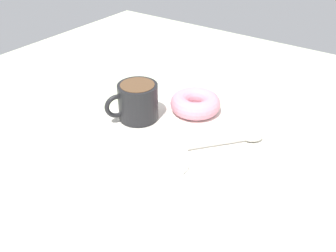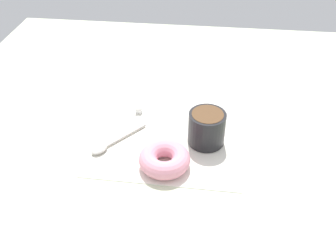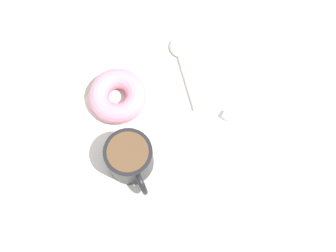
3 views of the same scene
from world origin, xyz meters
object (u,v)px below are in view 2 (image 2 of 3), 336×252
Objects in this scene: donut at (165,159)px; spoon at (108,145)px; sugar_cube at (139,109)px; coffee_cup at (207,127)px.

donut reaches higher than spoon.
sugar_cube is (-13.28, 4.35, 0.33)cm from spoon.
spoon is at bearing -77.85° from coffee_cup.
donut is 7.06× the size of sugar_cube.
spoon is 8.23× the size of sugar_cube.
coffee_cup is 0.98× the size of donut.
coffee_cup reaches higher than spoon.
donut is 19.56cm from sugar_cube.
donut is at bearing -42.30° from coffee_cup.
sugar_cube is (-8.80, -16.45, -3.08)cm from coffee_cup.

